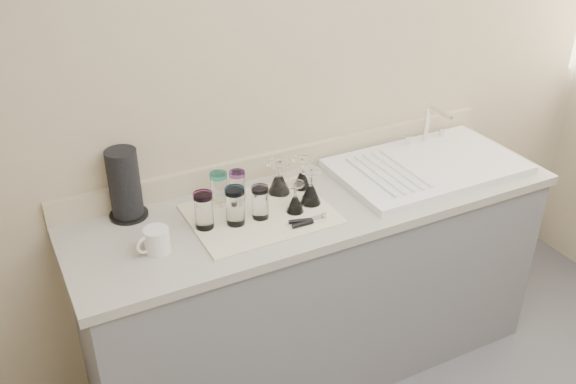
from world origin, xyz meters
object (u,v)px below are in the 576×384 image
tumbler_magenta (204,210)px  goblet_back_left (280,182)px  white_mug (156,241)px  tumbler_cyan (219,189)px  goblet_extra (277,183)px  can_opener (308,221)px  tumbler_blue (235,206)px  paper_towel_roll (125,185)px  goblet_front_right (311,192)px  tumbler_purple (238,186)px  tumbler_lavender (260,202)px  goblet_front_left (295,202)px  goblet_back_right (302,178)px  sink_unit (427,166)px

tumbler_magenta → goblet_back_left: (0.37, 0.10, -0.02)m
white_mug → tumbler_cyan: bearing=31.5°
goblet_extra → can_opener: (0.00, -0.27, -0.04)m
goblet_back_left → can_opener: size_ratio=1.01×
tumbler_cyan → white_mug: size_ratio=1.02×
tumbler_blue → paper_towel_roll: paper_towel_roll is taller
tumbler_blue → goblet_front_right: size_ratio=0.99×
tumbler_purple → tumbler_lavender: bearing=-80.8°
can_opener → paper_towel_roll: 0.72m
tumbler_cyan → tumbler_blue: (0.00, -0.16, 0.01)m
tumbler_cyan → tumbler_lavender: size_ratio=1.04×
tumbler_cyan → goblet_front_right: (0.33, -0.16, -0.02)m
tumbler_blue → goblet_front_left: (0.24, -0.03, -0.03)m
tumbler_purple → tumbler_lavender: size_ratio=0.97×
tumbler_lavender → goblet_front_left: tumbler_lavender is taller
goblet_front_right → goblet_back_left: bearing=119.4°
goblet_front_left → goblet_front_right: goblet_front_right is taller
goblet_back_left → tumbler_purple: bearing=172.6°
tumbler_cyan → goblet_back_left: goblet_back_left is taller
tumbler_lavender → paper_towel_roll: (-0.45, 0.26, 0.06)m
tumbler_blue → can_opener: tumbler_blue is taller
tumbler_lavender → goblet_back_right: 0.29m
can_opener → white_mug: size_ratio=1.07×
white_mug → paper_towel_roll: paper_towel_roll is taller
goblet_back_left → white_mug: goblet_back_left is taller
tumbler_purple → goblet_extra: bearing=-5.1°
tumbler_blue → goblet_back_left: tumbler_blue is taller
paper_towel_roll → tumbler_blue: bearing=-35.6°
can_opener → tumbler_blue: bearing=152.5°
tumbler_cyan → paper_towel_roll: size_ratio=0.49×
tumbler_cyan → can_opener: tumbler_cyan is taller
tumbler_cyan → goblet_back_right: (0.36, -0.03, -0.02)m
tumbler_magenta → goblet_extra: tumbler_magenta is taller
sink_unit → goblet_back_right: size_ratio=6.10×
goblet_back_left → tumbler_cyan: bearing=173.3°
tumbler_purple → goblet_back_left: size_ratio=0.89×
goblet_front_right → goblet_extra: (-0.08, 0.14, -0.01)m
goblet_extra → white_mug: goblet_extra is taller
tumbler_lavender → paper_towel_roll: bearing=150.4°
tumbler_lavender → goblet_back_right: (0.26, 0.14, -0.02)m
tumbler_lavender → tumbler_blue: bearing=177.1°
goblet_front_right → can_opener: goblet_front_right is taller
tumbler_magenta → paper_towel_roll: 0.33m
goblet_front_right → tumbler_lavender: bearing=-177.8°
goblet_back_left → white_mug: (-0.58, -0.17, -0.01)m
tumbler_cyan → tumbler_magenta: tumbler_magenta is taller
can_opener → paper_towel_roll: paper_towel_roll is taller
tumbler_cyan → tumbler_purple: size_ratio=1.07×
sink_unit → can_opener: 0.70m
tumbler_cyan → tumbler_lavender: (0.10, -0.17, -0.00)m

